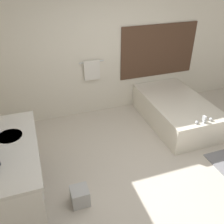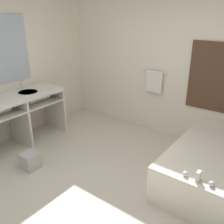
{
  "view_description": "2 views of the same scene",
  "coord_description": "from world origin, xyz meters",
  "views": [
    {
      "loc": [
        -1.44,
        -2.37,
        2.88
      ],
      "look_at": [
        -0.33,
        0.84,
        0.78
      ],
      "focal_mm": 40.0,
      "sensor_mm": 36.0,
      "label": 1
    },
    {
      "loc": [
        1.76,
        -1.86,
        2.19
      ],
      "look_at": [
        -0.27,
        0.83,
        0.81
      ],
      "focal_mm": 40.0,
      "sensor_mm": 36.0,
      "label": 2
    }
  ],
  "objects": [
    {
      "name": "ground_plane",
      "position": [
        0.0,
        0.0,
        0.0
      ],
      "size": [
        16.0,
        16.0,
        0.0
      ],
      "primitive_type": "plane",
      "color": "beige",
      "rests_on": "ground"
    },
    {
      "name": "wall_back_with_blinds",
      "position": [
        0.04,
        2.23,
        1.34
      ],
      "size": [
        7.4,
        0.13,
        2.7
      ],
      "color": "silver",
      "rests_on": "ground_plane"
    },
    {
      "name": "vanity_counter",
      "position": [
        -1.85,
        0.32,
        0.66
      ],
      "size": [
        0.67,
        1.58,
        0.89
      ],
      "color": "silver",
      "rests_on": "ground_plane"
    },
    {
      "name": "bathtub",
      "position": [
        1.18,
        1.26,
        0.28
      ],
      "size": [
        1.09,
        1.86,
        0.63
      ],
      "color": "silver",
      "rests_on": "ground_plane"
    },
    {
      "name": "waste_bin",
      "position": [
        -1.11,
        -0.07,
        0.12
      ],
      "size": [
        0.24,
        0.24,
        0.25
      ],
      "color": "#B2B2B2",
      "rests_on": "ground_plane"
    }
  ]
}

